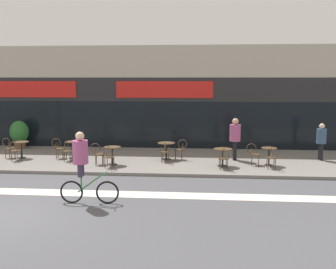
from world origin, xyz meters
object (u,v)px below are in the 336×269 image
Objects in this scene: bistro_table_5 at (269,153)px; cafe_chair_5_side at (254,153)px; bistro_table_1 at (72,147)px; cafe_chair_3_near at (165,150)px; cafe_chair_1_near at (67,150)px; pedestrian_near_end at (321,138)px; cafe_chair_5_near at (272,156)px; planter_pot at (19,133)px; bistro_table_4 at (223,154)px; bistro_table_3 at (166,147)px; bistro_table_0 at (21,146)px; cafe_chair_1_side at (58,147)px; cyclist_0 at (83,162)px; bistro_table_2 at (112,152)px; cafe_chair_2_side at (97,152)px; cafe_chair_2_near at (109,155)px; cafe_chair_0_near at (15,149)px; pedestrian_far_end at (235,135)px; cafe_chair_0_side at (8,147)px; cafe_chair_4_near at (224,157)px; cafe_chair_3_side at (180,148)px.

bistro_table_5 is 0.62m from cafe_chair_5_side.
bistro_table_1 is 4.24m from cafe_chair_3_near.
pedestrian_near_end is at bearing -81.07° from cafe_chair_1_near.
planter_pot is (-12.08, 3.66, 0.25)m from cafe_chair_5_near.
planter_pot reaches higher than cafe_chair_5_near.
bistro_table_4 is 10.71m from planter_pot.
bistro_table_5 is 0.82× the size of cafe_chair_5_side.
planter_pot is at bearing 165.91° from bistro_table_5.
cafe_chair_5_side is 11.85m from planter_pot.
bistro_table_0 is at bearing -177.61° from bistro_table_3.
cyclist_0 is (2.91, -5.84, 0.61)m from cafe_chair_1_side.
cafe_chair_3_near is 0.56× the size of pedestrian_near_end.
bistro_table_2 is 6.47m from bistro_table_5.
cafe_chair_5_near is (7.08, -0.19, 0.00)m from cafe_chair_2_side.
cafe_chair_2_near is 6.48m from cafe_chair_5_near.
bistro_table_2 is 2.23m from cafe_chair_3_near.
bistro_table_0 and bistro_table_3 have the same top height.
cyclist_0 reaches higher than bistro_table_5.
cyclist_0 is 1.33× the size of pedestrian_near_end.
cafe_chair_0_near is at bearing -172.17° from bistro_table_3.
bistro_table_0 is 0.63m from cafe_chair_0_near.
bistro_table_4 is 0.53× the size of planter_pot.
pedestrian_far_end is (7.23, 0.30, 0.55)m from bistro_table_1.
cafe_chair_0_side is 2.53m from planter_pot.
cafe_chair_4_near is at bearing -18.74° from cafe_chair_1_side.
cafe_chair_0_near is at bearing -162.27° from bistro_table_1.
bistro_table_1 is 8.57m from bistro_table_5.
cafe_chair_4_near is (6.64, -1.63, -0.02)m from bistro_table_1.
cafe_chair_1_side is (-7.26, 0.99, -0.00)m from bistro_table_4.
cafe_chair_3_near is at bearing 4.44° from cafe_chair_0_side.
cafe_chair_5_side is (5.84, 1.06, 0.00)m from cafe_chair_2_near.
cafe_chair_5_near is 7.75m from cyclist_0.
bistro_table_5 is (6.46, 0.42, -0.02)m from bistro_table_2.
cafe_chair_1_side is at bearing 70.49° from cafe_chair_4_near.
cafe_chair_1_near is 1.00× the size of cafe_chair_4_near.
bistro_table_1 is at bearing 80.38° from cafe_chair_5_near.
bistro_table_3 is 2.68m from bistro_table_4.
bistro_table_2 is at bearing 76.70° from cafe_chair_4_near.
cafe_chair_2_near is 3.36m from cafe_chair_3_side.
cafe_chair_1_side is 1.00× the size of cafe_chair_2_near.
planter_pot reaches higher than cafe_chair_1_near.
cafe_chair_2_side is 5.97m from pedestrian_far_end.
bistro_table_1 is 0.86× the size of cafe_chair_2_near.
cafe_chair_1_side is at bearing 63.04° from cafe_chair_2_near.
bistro_table_4 is 0.83× the size of cafe_chair_2_near.
planter_pot is at bearing 122.89° from cyclist_0.
cafe_chair_5_side is at bearing -87.80° from cafe_chair_1_near.
cafe_chair_2_side is at bearing -167.57° from cafe_chair_5_side.
bistro_table_2 is 3.04m from cafe_chair_3_side.
cafe_chair_2_near and cafe_chair_2_side have the same top height.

